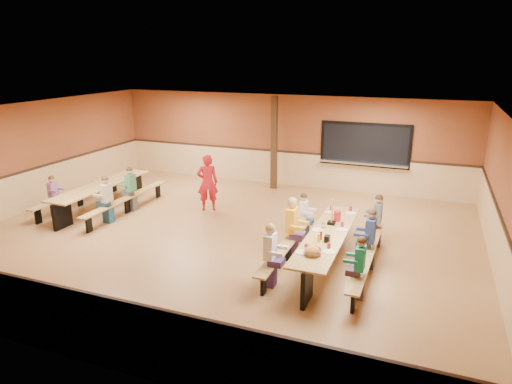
% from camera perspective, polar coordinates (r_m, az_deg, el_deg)
% --- Properties ---
extents(ground, '(12.00, 12.00, 0.00)m').
position_cam_1_polar(ground, '(11.20, -4.25, -5.55)').
color(ground, '#8E5F36').
rests_on(ground, ground).
extents(room_envelope, '(12.04, 10.04, 3.02)m').
position_cam_1_polar(room_envelope, '(10.96, -4.33, -2.22)').
color(room_envelope, brown).
rests_on(room_envelope, ground).
extents(kitchen_pass_through, '(2.78, 0.28, 1.38)m').
position_cam_1_polar(kitchen_pass_through, '(14.67, 13.45, 5.54)').
color(kitchen_pass_through, black).
rests_on(kitchen_pass_through, ground).
extents(structural_post, '(0.18, 0.18, 3.00)m').
position_cam_1_polar(structural_post, '(14.77, 2.28, 6.10)').
color(structural_post, '#321F10').
rests_on(structural_post, ground).
extents(cafeteria_table_main, '(1.91, 3.70, 0.74)m').
position_cam_1_polar(cafeteria_table_main, '(9.58, 8.88, -6.33)').
color(cafeteria_table_main, '#AA8043').
rests_on(cafeteria_table_main, ground).
extents(cafeteria_table_second, '(1.91, 3.70, 0.74)m').
position_cam_1_polar(cafeteria_table_second, '(13.62, -18.70, 0.05)').
color(cafeteria_table_second, '#AA8043').
rests_on(cafeteria_table_second, ground).
extents(seated_child_white_left, '(0.39, 0.32, 1.25)m').
position_cam_1_polar(seated_child_white_left, '(8.69, 1.77, -7.96)').
color(seated_child_white_left, white).
rests_on(seated_child_white_left, ground).
extents(seated_adult_yellow, '(0.43, 0.35, 1.34)m').
position_cam_1_polar(seated_adult_yellow, '(9.89, 4.49, -4.52)').
color(seated_adult_yellow, yellow).
rests_on(seated_adult_yellow, ground).
extents(seated_child_grey_left, '(0.35, 0.28, 1.16)m').
position_cam_1_polar(seated_child_grey_left, '(10.77, 5.95, -3.22)').
color(seated_child_grey_left, white).
rests_on(seated_child_grey_left, ground).
extents(seated_child_teal_right, '(0.35, 0.29, 1.18)m').
position_cam_1_polar(seated_child_teal_right, '(8.50, 12.82, -9.27)').
color(seated_child_teal_right, '#1C8D78').
rests_on(seated_child_teal_right, ground).
extents(seated_child_navy_right, '(0.40, 0.33, 1.27)m').
position_cam_1_polar(seated_child_navy_right, '(9.67, 14.06, -5.72)').
color(seated_child_navy_right, navy).
rests_on(seated_child_navy_right, ground).
extents(seated_child_char_right, '(0.37, 0.31, 1.22)m').
position_cam_1_polar(seated_child_char_right, '(10.80, 14.91, -3.52)').
color(seated_child_char_right, '#575E62').
rests_on(seated_child_char_right, ground).
extents(seated_child_purple_sec, '(0.33, 0.27, 1.12)m').
position_cam_1_polar(seated_child_purple_sec, '(13.50, -23.95, -0.53)').
color(seated_child_purple_sec, '#7B4C74').
rests_on(seated_child_purple_sec, ground).
extents(seated_child_green_sec, '(0.39, 0.32, 1.24)m').
position_cam_1_polar(seated_child_green_sec, '(13.27, -15.35, 0.34)').
color(seated_child_green_sec, '#3B7C55').
rests_on(seated_child_green_sec, ground).
extents(seated_child_tan_sec, '(0.38, 0.31, 1.24)m').
position_cam_1_polar(seated_child_tan_sec, '(12.50, -18.11, -0.94)').
color(seated_child_tan_sec, beige).
rests_on(seated_child_tan_sec, ground).
extents(standing_woman, '(0.70, 0.63, 1.61)m').
position_cam_1_polar(standing_woman, '(12.85, -6.08, 1.19)').
color(standing_woman, red).
rests_on(standing_woman, ground).
extents(punch_pitcher, '(0.16, 0.16, 0.22)m').
position_cam_1_polar(punch_pitcher, '(10.20, 10.12, -2.98)').
color(punch_pitcher, red).
rests_on(punch_pitcher, cafeteria_table_main).
extents(chip_bowl, '(0.32, 0.32, 0.15)m').
position_cam_1_polar(chip_bowl, '(8.48, 7.08, -7.33)').
color(chip_bowl, orange).
rests_on(chip_bowl, cafeteria_table_main).
extents(napkin_dispenser, '(0.10, 0.14, 0.13)m').
position_cam_1_polar(napkin_dispenser, '(9.07, 8.89, -5.80)').
color(napkin_dispenser, black).
rests_on(napkin_dispenser, cafeteria_table_main).
extents(condiment_mustard, '(0.06, 0.06, 0.17)m').
position_cam_1_polar(condiment_mustard, '(9.05, 7.86, -5.66)').
color(condiment_mustard, yellow).
rests_on(condiment_mustard, cafeteria_table_main).
extents(condiment_ketchup, '(0.06, 0.06, 0.17)m').
position_cam_1_polar(condiment_ketchup, '(9.15, 8.09, -5.41)').
color(condiment_ketchup, '#B2140F').
rests_on(condiment_ketchup, cafeteria_table_main).
extents(table_paddle, '(0.16, 0.16, 0.56)m').
position_cam_1_polar(table_paddle, '(9.97, 9.44, -3.26)').
color(table_paddle, black).
rests_on(table_paddle, cafeteria_table_main).
extents(place_settings, '(0.65, 3.30, 0.11)m').
position_cam_1_polar(place_settings, '(9.48, 8.95, -4.84)').
color(place_settings, beige).
rests_on(place_settings, cafeteria_table_main).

